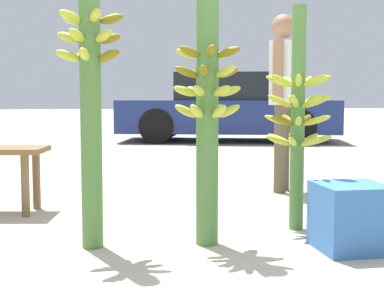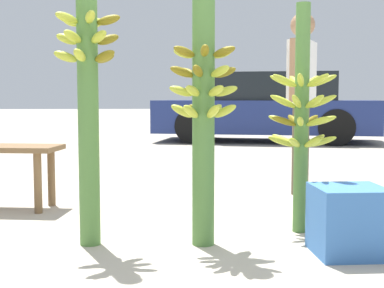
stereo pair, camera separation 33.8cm
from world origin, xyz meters
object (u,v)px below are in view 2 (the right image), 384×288
(banana_stalk_left, at_px, (88,90))
(produce_crate, at_px, (349,221))
(banana_stalk_center, at_px, (203,110))
(vendor_person, at_px, (302,86))
(parked_car, at_px, (268,108))
(banana_stalk_right, at_px, (302,116))

(banana_stalk_left, relative_size, produce_crate, 4.47)
(banana_stalk_center, bearing_deg, produce_crate, -18.15)
(vendor_person, height_order, produce_crate, vendor_person)
(vendor_person, xyz_separation_m, parked_car, (0.93, 5.84, -0.32))
(parked_car, xyz_separation_m, produce_crate, (-1.19, -7.78, -0.47))
(banana_stalk_left, height_order, produce_crate, banana_stalk_left)
(banana_stalk_center, relative_size, vendor_person, 0.92)
(banana_stalk_right, bearing_deg, banana_stalk_left, -170.79)
(banana_stalk_center, xyz_separation_m, produce_crate, (0.79, -0.26, -0.61))
(banana_stalk_left, bearing_deg, banana_stalk_center, -3.94)
(banana_stalk_center, distance_m, parked_car, 7.78)
(banana_stalk_right, distance_m, parked_car, 7.37)
(banana_stalk_left, relative_size, banana_stalk_right, 1.16)
(banana_stalk_center, bearing_deg, parked_car, 75.22)
(parked_car, relative_size, produce_crate, 12.04)
(banana_stalk_left, height_order, banana_stalk_right, banana_stalk_left)
(banana_stalk_left, bearing_deg, parked_car, 70.41)
(banana_stalk_right, height_order, produce_crate, banana_stalk_right)
(banana_stalk_left, distance_m, vendor_person, 2.37)
(banana_stalk_center, height_order, banana_stalk_right, banana_stalk_center)
(banana_stalk_right, relative_size, parked_car, 0.32)
(vendor_person, relative_size, produce_crate, 4.28)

